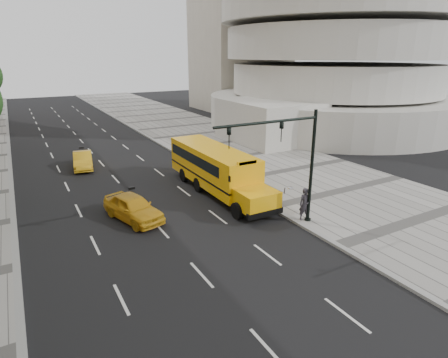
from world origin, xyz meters
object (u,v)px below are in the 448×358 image
traffic_signal (292,156)px  school_bus (215,166)px  taxi_far (83,160)px  pedestrian (305,204)px  taxi_near (133,207)px

traffic_signal → school_bus: bearing=95.4°
school_bus → taxi_far: 12.39m
taxi_far → school_bus: bearing=-46.2°
taxi_far → pedestrian: pedestrian is taller
pedestrian → traffic_signal: bearing=-151.6°
school_bus → pedestrian: school_bus is taller
taxi_near → traffic_signal: 9.43m
taxi_near → taxi_far: (-0.71, 12.14, -0.07)m
taxi_far → pedestrian: bearing=-53.5°
school_bus → taxi_near: size_ratio=2.63×
taxi_near → traffic_signal: (7.08, -5.26, 3.34)m
taxi_near → traffic_signal: bearing=-52.8°
taxi_near → pedestrian: bearing=-47.6°
pedestrian → traffic_signal: (-1.28, -0.15, 3.00)m
taxi_near → school_bus: bearing=1.5°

